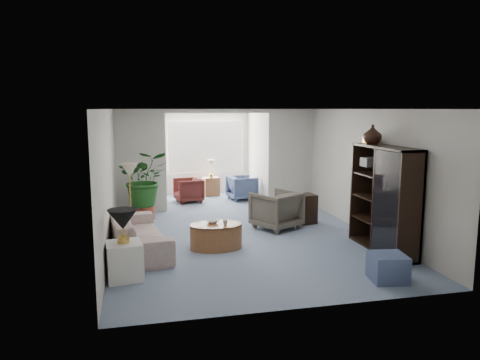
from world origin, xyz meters
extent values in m
plane|color=gray|center=(0.00, 0.00, 0.00)|extent=(6.00, 6.00, 0.00)
plane|color=gray|center=(0.00, 4.10, 0.00)|extent=(2.60, 2.60, 0.00)
cube|color=silver|center=(-1.90, 3.00, 1.25)|extent=(1.20, 0.12, 2.50)
cube|color=silver|center=(1.90, 3.00, 1.25)|extent=(1.20, 0.12, 2.50)
cube|color=silver|center=(0.00, 3.00, 2.45)|extent=(2.60, 0.12, 0.10)
cube|color=white|center=(0.00, 5.18, 1.40)|extent=(2.20, 0.02, 1.50)
cube|color=white|center=(0.00, 5.15, 1.40)|extent=(2.20, 0.02, 1.50)
cube|color=#BFB299|center=(2.46, -0.10, 1.70)|extent=(0.04, 0.50, 0.40)
imported|color=beige|center=(-2.03, -0.11, 0.33)|extent=(1.17, 2.35, 0.66)
cube|color=white|center=(-2.23, -1.46, 0.28)|extent=(0.57, 0.57, 0.56)
cone|color=black|center=(-2.23, -1.46, 0.91)|extent=(0.44, 0.44, 0.30)
cone|color=beige|center=(-2.15, 1.46, 1.25)|extent=(0.36, 0.36, 0.28)
cylinder|color=#976037|center=(-0.64, -0.27, 0.23)|extent=(1.10, 1.10, 0.45)
imported|color=white|center=(-0.69, -0.17, 0.48)|extent=(0.26, 0.26, 0.06)
imported|color=beige|center=(-0.49, -0.37, 0.49)|extent=(0.11, 0.11, 0.09)
imported|color=#615A4D|center=(0.84, 0.83, 0.40)|extent=(1.16, 1.17, 0.79)
cube|color=black|center=(1.54, 1.13, 0.32)|extent=(0.59, 0.50, 0.64)
cube|color=black|center=(2.23, -1.03, 0.93)|extent=(0.45, 1.68, 1.87)
imported|color=black|center=(2.23, -0.53, 2.04)|extent=(0.34, 0.34, 0.35)
cube|color=slate|center=(1.55, -2.38, 0.20)|extent=(0.57, 0.57, 0.40)
cylinder|color=#AB4531|center=(-1.83, 2.24, 0.16)|extent=(0.40, 0.40, 0.32)
imported|color=#1E511C|center=(-1.83, 2.24, 0.95)|extent=(1.13, 0.98, 1.25)
imported|color=slate|center=(0.85, 4.01, 0.33)|extent=(0.83, 0.81, 0.66)
imported|color=#521E1C|center=(-0.65, 4.01, 0.32)|extent=(0.81, 0.79, 0.65)
cube|color=#976037|center=(0.10, 4.76, 0.27)|extent=(0.49, 0.40, 0.54)
cube|color=#5E5B58|center=(2.18, -0.61, 1.54)|extent=(0.30, 0.26, 0.16)
cube|color=#272322|center=(2.18, -1.53, 0.64)|extent=(0.30, 0.26, 0.16)
cube|color=#44413F|center=(2.18, -1.31, 1.09)|extent=(0.30, 0.26, 0.16)
camera|label=1|loc=(-2.01, -8.14, 2.51)|focal=34.12mm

